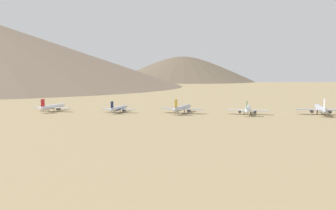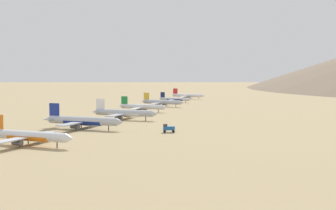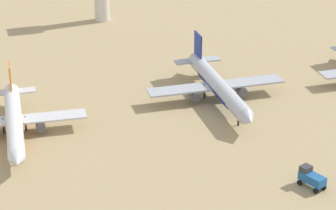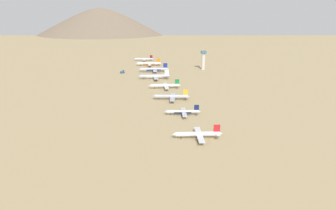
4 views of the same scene
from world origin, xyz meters
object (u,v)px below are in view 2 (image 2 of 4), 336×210
parked_jet_1 (28,136)px  parked_jet_4 (142,107)px  parked_jet_5 (162,102)px  parked_jet_3 (124,113)px  parked_jet_7 (187,95)px  parked_jet_2 (82,121)px  service_truck (168,128)px  parked_jet_6 (174,99)px

parked_jet_1 → parked_jet_4: size_ratio=1.11×
parked_jet_4 → parked_jet_5: (-1.82, 44.66, 0.08)m
parked_jet_3 → parked_jet_7: parked_jet_3 is taller
parked_jet_2 → parked_jet_7: size_ratio=1.23×
parked_jet_3 → parked_jet_4: parked_jet_3 is taller
parked_jet_3 → service_truck: parked_jet_3 is taller
parked_jet_7 → parked_jet_3: bearing=-84.7°
parked_jet_1 → parked_jet_3: (-2.56, 93.29, 0.13)m
parked_jet_3 → parked_jet_5: size_ratio=1.11×
parked_jet_1 → parked_jet_2: parked_jet_2 is taller
parked_jet_5 → parked_jet_6: 45.09m
parked_jet_3 → parked_jet_6: 138.63m
parked_jet_7 → parked_jet_4: bearing=-86.4°
parked_jet_1 → parked_jet_2: 49.17m
parked_jet_4 → parked_jet_5: size_ratio=0.98×
parked_jet_3 → parked_jet_6: parked_jet_3 is taller
parked_jet_5 → parked_jet_3: bearing=-83.7°
parked_jet_2 → parked_jet_3: (1.82, 44.32, -0.17)m
parked_jet_1 → parked_jet_7: bearing=94.0°
parked_jet_4 → parked_jet_7: bearing=93.6°
parked_jet_6 → parked_jet_5: bearing=-84.8°
parked_jet_3 → parked_jet_5: parked_jet_3 is taller
parked_jet_3 → parked_jet_4: 49.05m
parked_jet_4 → parked_jet_1: bearing=-85.6°
parked_jet_6 → service_truck: parked_jet_6 is taller
parked_jet_4 → parked_jet_6: 89.76m
parked_jet_2 → parked_jet_5: size_ratio=1.16×
parked_jet_3 → parked_jet_5: bearing=96.3°
service_truck → parked_jet_4: bearing=118.7°
parked_jet_3 → service_truck: 58.18m
parked_jet_2 → parked_jet_7: bearing=93.8°
parked_jet_5 → parked_jet_7: parked_jet_5 is taller
parked_jet_1 → service_truck: 64.31m
parked_jet_1 → service_truck: bearing=53.6°
parked_jet_6 → service_truck: (55.06, -179.42, -0.82)m
parked_jet_2 → parked_jet_7: parked_jet_2 is taller
parked_jet_4 → service_truck: 102.42m
parked_jet_2 → parked_jet_6: size_ratio=1.39×
parked_jet_5 → service_truck: size_ratio=6.37×
parked_jet_4 → parked_jet_6: (-5.94, 89.56, -0.54)m
parked_jet_5 → parked_jet_6: size_ratio=1.20×
parked_jet_1 → parked_jet_7: (-19.82, 280.43, -0.43)m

